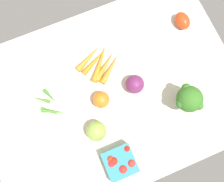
# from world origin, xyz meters

# --- Properties ---
(tablecloth) EXTENTS (1.04, 0.76, 0.02)m
(tablecloth) POSITION_xyz_m (0.00, 0.00, 0.01)
(tablecloth) COLOR beige
(tablecloth) RESTS_ON ground
(heirloom_tomato_green) EXTENTS (0.08, 0.08, 0.08)m
(heirloom_tomato_green) POSITION_xyz_m (-0.12, -0.13, 0.06)
(heirloom_tomato_green) COLOR #90B749
(heirloom_tomato_green) RESTS_ON tablecloth
(heirloom_tomato_orange) EXTENTS (0.07, 0.07, 0.07)m
(heirloom_tomato_orange) POSITION_xyz_m (-0.05, -0.02, 0.05)
(heirloom_tomato_orange) COLOR orange
(heirloom_tomato_orange) RESTS_ON tablecloth
(broccoli_head) EXTENTS (0.11, 0.11, 0.14)m
(broccoli_head) POSITION_xyz_m (0.24, -0.15, 0.11)
(broccoli_head) COLOR #9DBC73
(broccoli_head) RESTS_ON tablecloth
(roma_tomato) EXTENTS (0.06, 0.08, 0.06)m
(roma_tomato) POSITION_xyz_m (0.39, 0.17, 0.05)
(roma_tomato) COLOR red
(roma_tomato) RESTS_ON tablecloth
(berry_basket) EXTENTS (0.11, 0.11, 0.07)m
(berry_basket) POSITION_xyz_m (-0.08, -0.27, 0.05)
(berry_basket) COLOR teal
(berry_basket) RESTS_ON tablecloth
(okra_pile) EXTENTS (0.11, 0.13, 0.02)m
(okra_pile) POSITION_xyz_m (-0.25, 0.04, 0.03)
(okra_pile) COLOR #427E32
(okra_pile) RESTS_ON tablecloth
(red_onion_near_basket) EXTENTS (0.08, 0.08, 0.08)m
(red_onion_near_basket) POSITION_xyz_m (0.09, -0.01, 0.06)
(red_onion_near_basket) COLOR #6F285B
(red_onion_near_basket) RESTS_ON tablecloth
(carrot_bunch) EXTENTS (0.19, 0.18, 0.03)m
(carrot_bunch) POSITION_xyz_m (-0.00, 0.13, 0.03)
(carrot_bunch) COLOR orange
(carrot_bunch) RESTS_ON tablecloth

